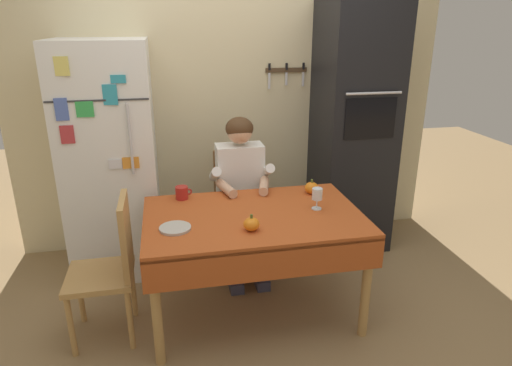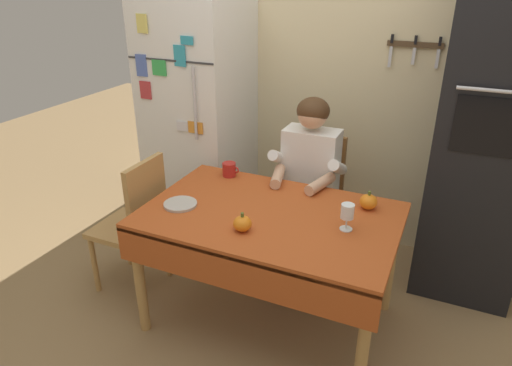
{
  "view_description": "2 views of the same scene",
  "coord_description": "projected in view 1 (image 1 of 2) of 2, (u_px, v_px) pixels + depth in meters",
  "views": [
    {
      "loc": [
        -0.51,
        -2.5,
        1.92
      ],
      "look_at": [
        0.05,
        0.25,
        0.9
      ],
      "focal_mm": 31.4,
      "sensor_mm": 36.0,
      "label": 1
    },
    {
      "loc": [
        0.85,
        -1.98,
        1.97
      ],
      "look_at": [
        -0.13,
        0.19,
        0.86
      ],
      "focal_mm": 32.25,
      "sensor_mm": 36.0,
      "label": 2
    }
  ],
  "objects": [
    {
      "name": "wall_oven",
      "position": [
        353.0,
        129.0,
        3.81
      ],
      "size": [
        0.6,
        0.64,
        2.1
      ],
      "color": "black",
      "rests_on": "ground"
    },
    {
      "name": "dining_table",
      "position": [
        254.0,
        227.0,
        2.9
      ],
      "size": [
        1.4,
        0.9,
        0.74
      ],
      "color": "tan",
      "rests_on": "ground"
    },
    {
      "name": "chair_behind_person",
      "position": [
        238.0,
        202.0,
        3.69
      ],
      "size": [
        0.4,
        0.4,
        0.93
      ],
      "color": "brown",
      "rests_on": "ground"
    },
    {
      "name": "serving_tray",
      "position": [
        175.0,
        228.0,
        2.68
      ],
      "size": [
        0.19,
        0.19,
        0.02
      ],
      "primitive_type": "cylinder",
      "color": "#B7B2A8",
      "rests_on": "dining_table"
    },
    {
      "name": "seated_person",
      "position": [
        241.0,
        184.0,
        3.43
      ],
      "size": [
        0.47,
        0.55,
        1.25
      ],
      "color": "#38384C",
      "rests_on": "ground"
    },
    {
      "name": "pumpkin_large",
      "position": [
        251.0,
        224.0,
        2.66
      ],
      "size": [
        0.1,
        0.1,
        0.1
      ],
      "color": "orange",
      "rests_on": "dining_table"
    },
    {
      "name": "back_wall_assembly",
      "position": [
        231.0,
        97.0,
        3.86
      ],
      "size": [
        3.7,
        0.13,
        2.6
      ],
      "color": "beige",
      "rests_on": "ground"
    },
    {
      "name": "chair_left_side",
      "position": [
        112.0,
        263.0,
        2.75
      ],
      "size": [
        0.4,
        0.4,
        0.93
      ],
      "color": "tan",
      "rests_on": "ground"
    },
    {
      "name": "wine_glass",
      "position": [
        317.0,
        195.0,
        2.94
      ],
      "size": [
        0.07,
        0.07,
        0.15
      ],
      "color": "white",
      "rests_on": "dining_table"
    },
    {
      "name": "refrigerator",
      "position": [
        111.0,
        161.0,
        3.45
      ],
      "size": [
        0.68,
        0.71,
        1.8
      ],
      "color": "white",
      "rests_on": "ground"
    },
    {
      "name": "pumpkin_medium",
      "position": [
        312.0,
        188.0,
        3.22
      ],
      "size": [
        0.1,
        0.1,
        0.11
      ],
      "color": "orange",
      "rests_on": "dining_table"
    },
    {
      "name": "coffee_mug",
      "position": [
        182.0,
        193.0,
        3.13
      ],
      "size": [
        0.12,
        0.09,
        0.09
      ],
      "color": "#B2231E",
      "rests_on": "dining_table"
    },
    {
      "name": "ground_plane",
      "position": [
        256.0,
        319.0,
        3.06
      ],
      "size": [
        10.0,
        10.0,
        0.0
      ],
      "primitive_type": "plane",
      "color": "#93754C",
      "rests_on": "ground"
    }
  ]
}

